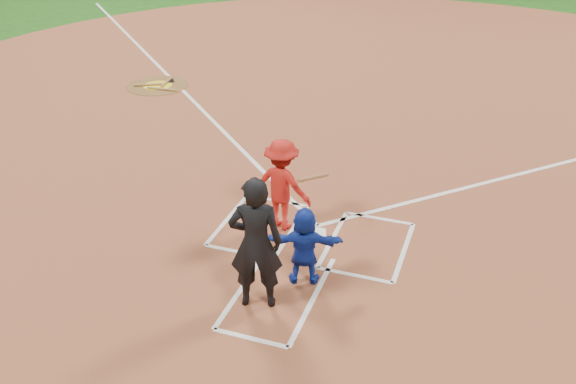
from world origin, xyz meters
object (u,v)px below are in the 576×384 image
(catcher, at_px, (304,246))
(umpire, at_px, (256,243))
(home_plate, at_px, (312,234))
(batter_at_plate, at_px, (282,185))
(on_deck_circle, at_px, (158,86))

(catcher, height_order, umpire, umpire)
(home_plate, height_order, umpire, umpire)
(home_plate, relative_size, catcher, 0.48)
(catcher, height_order, batter_at_plate, batter_at_plate)
(catcher, relative_size, batter_at_plate, 0.77)
(home_plate, xyz_separation_m, batter_at_plate, (-0.58, 0.09, 0.82))
(on_deck_circle, xyz_separation_m, catcher, (6.67, -7.27, 0.62))
(catcher, bearing_deg, batter_at_plate, -74.01)
(home_plate, xyz_separation_m, on_deck_circle, (-6.40, 5.97, -0.00))
(catcher, relative_size, umpire, 0.61)
(catcher, bearing_deg, umpire, 42.08)
(home_plate, bearing_deg, catcher, 101.95)
(on_deck_circle, bearing_deg, umpire, -52.27)
(home_plate, height_order, catcher, catcher)
(on_deck_circle, relative_size, catcher, 1.35)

